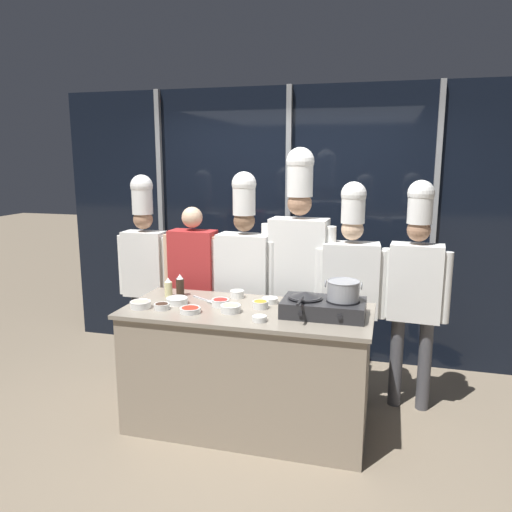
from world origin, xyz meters
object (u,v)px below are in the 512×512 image
at_px(frying_pan, 305,295).
at_px(prep_bowl_noodles, 259,318).
at_px(squeeze_bottle_oil, 168,288).
at_px(chef_line, 299,258).
at_px(chef_pastry, 350,281).
at_px(chef_apprentice, 415,280).
at_px(stock_pot, 343,290).
at_px(prep_bowl_ginger, 231,308).
at_px(prep_bowl_bell_pepper, 220,302).
at_px(prep_bowl_shrimp, 141,304).
at_px(serving_spoon_slotted, 208,301).
at_px(portable_stove, 324,307).
at_px(chef_head, 145,260).
at_px(prep_bowl_onion, 177,300).
at_px(prep_bowl_chili_flakes, 190,310).
at_px(prep_bowl_carrots, 260,304).
at_px(prep_bowl_soy_glaze, 162,306).
at_px(prep_bowl_chicken, 237,294).
at_px(person_guest, 193,277).
at_px(prep_bowl_garlic, 270,300).
at_px(chef_sous, 244,270).

height_order(frying_pan, prep_bowl_noodles, frying_pan).
relative_size(frying_pan, squeeze_bottle_oil, 2.79).
bearing_deg(chef_line, chef_pastry, 176.64).
bearing_deg(chef_apprentice, stock_pot, 55.46).
bearing_deg(prep_bowl_ginger, prep_bowl_bell_pepper, 134.96).
bearing_deg(chef_apprentice, chef_line, 1.78).
distance_m(squeeze_bottle_oil, prep_bowl_bell_pepper, 0.51).
bearing_deg(prep_bowl_shrimp, serving_spoon_slotted, 33.73).
relative_size(portable_stove, chef_head, 0.31).
height_order(prep_bowl_noodles, prep_bowl_onion, prep_bowl_onion).
bearing_deg(prep_bowl_bell_pepper, chef_apprentice, 23.25).
bearing_deg(serving_spoon_slotted, chef_head, 144.07).
bearing_deg(prep_bowl_chili_flakes, chef_head, 132.06).
relative_size(prep_bowl_bell_pepper, chef_pastry, 0.07).
xyz_separation_m(prep_bowl_onion, chef_head, (-0.65, 0.74, 0.13)).
height_order(stock_pot, prep_bowl_carrots, stock_pot).
xyz_separation_m(serving_spoon_slotted, chef_head, (-0.86, 0.62, 0.15)).
relative_size(prep_bowl_soy_glaze, chef_line, 0.05).
distance_m(prep_bowl_soy_glaze, prep_bowl_chicken, 0.62).
height_order(prep_bowl_ginger, person_guest, person_guest).
relative_size(prep_bowl_onion, serving_spoon_slotted, 0.67).
xyz_separation_m(prep_bowl_carrots, chef_head, (-1.29, 0.68, 0.13)).
distance_m(prep_bowl_ginger, chef_pastry, 1.07).
distance_m(portable_stove, prep_bowl_garlic, 0.48).
distance_m(squeeze_bottle_oil, prep_bowl_noodles, 0.95).
xyz_separation_m(stock_pot, chef_apprentice, (0.51, 0.62, -0.05)).
bearing_deg(prep_bowl_ginger, prep_bowl_chili_flakes, -162.68).
relative_size(prep_bowl_chicken, chef_line, 0.05).
bearing_deg(prep_bowl_shrimp, chef_sous, 55.59).
height_order(prep_bowl_chicken, chef_apprentice, chef_apprentice).
distance_m(prep_bowl_bell_pepper, prep_bowl_onion, 0.34).
bearing_deg(chef_sous, prep_bowl_onion, 65.51).
bearing_deg(chef_head, prep_bowl_noodles, 143.92).
bearing_deg(chef_pastry, person_guest, -5.44).
height_order(prep_bowl_bell_pepper, chef_apprentice, chef_apprentice).
relative_size(frying_pan, prep_bowl_chicken, 3.83).
bearing_deg(prep_bowl_noodles, chef_sous, 112.53).
xyz_separation_m(chef_head, chef_sous, (0.99, -0.09, -0.02)).
bearing_deg(chef_head, serving_spoon_slotted, 143.60).
height_order(stock_pot, chef_apprentice, chef_apprentice).
bearing_deg(prep_bowl_bell_pepper, prep_bowl_carrots, 4.96).
bearing_deg(serving_spoon_slotted, prep_bowl_garlic, 10.73).
xyz_separation_m(prep_bowl_garlic, chef_apprentice, (1.07, 0.43, 0.12)).
xyz_separation_m(prep_bowl_garlic, serving_spoon_slotted, (-0.47, -0.09, -0.02)).
xyz_separation_m(prep_bowl_onion, prep_bowl_garlic, (0.68, 0.21, -0.01)).
distance_m(portable_stove, prep_bowl_shrimp, 1.34).
bearing_deg(prep_bowl_shrimp, stock_pot, 6.94).
height_order(frying_pan, serving_spoon_slotted, frying_pan).
bearing_deg(prep_bowl_onion, prep_bowl_carrots, 5.12).
xyz_separation_m(prep_bowl_chicken, prep_bowl_garlic, (0.29, -0.07, -0.01)).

